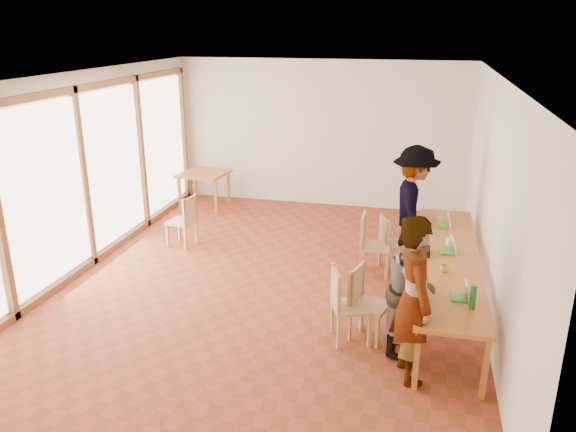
# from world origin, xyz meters

# --- Properties ---
(ground) EXTENTS (8.00, 8.00, 0.00)m
(ground) POSITION_xyz_m (0.00, 0.00, 0.00)
(ground) COLOR #9C3C25
(ground) RESTS_ON ground
(wall_back) EXTENTS (6.00, 0.10, 3.00)m
(wall_back) POSITION_xyz_m (0.00, 4.00, 1.50)
(wall_back) COLOR silver
(wall_back) RESTS_ON ground
(wall_front) EXTENTS (6.00, 0.10, 3.00)m
(wall_front) POSITION_xyz_m (0.00, -4.00, 1.50)
(wall_front) COLOR silver
(wall_front) RESTS_ON ground
(wall_right) EXTENTS (0.10, 8.00, 3.00)m
(wall_right) POSITION_xyz_m (3.00, 0.00, 1.50)
(wall_right) COLOR silver
(wall_right) RESTS_ON ground
(window_wall) EXTENTS (0.10, 8.00, 3.00)m
(window_wall) POSITION_xyz_m (-2.96, 0.00, 1.50)
(window_wall) COLOR white
(window_wall) RESTS_ON ground
(ceiling) EXTENTS (6.00, 8.00, 0.04)m
(ceiling) POSITION_xyz_m (0.00, 0.00, 3.02)
(ceiling) COLOR white
(ceiling) RESTS_ON wall_back
(communal_table) EXTENTS (0.80, 4.00, 0.75)m
(communal_table) POSITION_xyz_m (2.50, -0.20, 0.70)
(communal_table) COLOR #C5712B
(communal_table) RESTS_ON ground
(side_table) EXTENTS (0.90, 0.90, 0.75)m
(side_table) POSITION_xyz_m (-2.30, 3.20, 0.67)
(side_table) COLOR #C5712B
(side_table) RESTS_ON ground
(chair_near) EXTENTS (0.52, 0.52, 0.48)m
(chair_near) POSITION_xyz_m (1.49, -1.19, 0.55)
(chair_near) COLOR tan
(chair_near) RESTS_ON ground
(chair_mid) EXTENTS (0.56, 0.56, 0.50)m
(chair_mid) POSITION_xyz_m (1.28, -1.36, 0.57)
(chair_mid) COLOR tan
(chair_mid) RESTS_ON ground
(chair_far) EXTENTS (0.44, 0.44, 0.50)m
(chair_far) POSITION_xyz_m (1.37, 0.67, 0.58)
(chair_far) COLOR tan
(chair_far) RESTS_ON ground
(chair_empty) EXTENTS (0.52, 0.52, 0.45)m
(chair_empty) POSITION_xyz_m (1.67, 0.91, 0.52)
(chair_empty) COLOR tan
(chair_empty) RESTS_ON ground
(chair_spare) EXTENTS (0.48, 0.48, 0.48)m
(chair_spare) POSITION_xyz_m (-1.78, 1.06, 0.55)
(chair_spare) COLOR tan
(chair_spare) RESTS_ON ground
(person_near) EXTENTS (0.63, 0.78, 1.85)m
(person_near) POSITION_xyz_m (2.09, -1.90, 0.93)
(person_near) COLOR gray
(person_near) RESTS_ON ground
(person_mid) EXTENTS (0.69, 0.83, 1.53)m
(person_mid) POSITION_xyz_m (2.05, -1.36, 0.76)
(person_mid) COLOR gray
(person_mid) RESTS_ON ground
(person_far) EXTENTS (0.84, 1.31, 1.91)m
(person_far) POSITION_xyz_m (1.99, 1.24, 0.95)
(person_far) COLOR gray
(person_far) RESTS_ON ground
(laptop_near) EXTENTS (0.21, 0.24, 0.20)m
(laptop_near) POSITION_xyz_m (2.62, -1.40, 0.80)
(laptop_near) COLOR green
(laptop_near) RESTS_ON communal_table
(laptop_mid) EXTENTS (0.25, 0.28, 0.21)m
(laptop_mid) POSITION_xyz_m (2.51, -0.05, 0.81)
(laptop_mid) COLOR green
(laptop_mid) RESTS_ON communal_table
(laptop_far) EXTENTS (0.22, 0.25, 0.21)m
(laptop_far) POSITION_xyz_m (2.49, 1.00, 0.81)
(laptop_far) COLOR green
(laptop_far) RESTS_ON communal_table
(yellow_mug) EXTENTS (0.12, 0.12, 0.09)m
(yellow_mug) POSITION_xyz_m (2.43, -0.71, 0.79)
(yellow_mug) COLOR gold
(yellow_mug) RESTS_ON communal_table
(green_bottle) EXTENTS (0.07, 0.07, 0.28)m
(green_bottle) POSITION_xyz_m (2.70, -1.63, 0.89)
(green_bottle) COLOR #207E2A
(green_bottle) RESTS_ON communal_table
(clear_glass) EXTENTS (0.07, 0.07, 0.09)m
(clear_glass) POSITION_xyz_m (2.51, 0.23, 0.80)
(clear_glass) COLOR silver
(clear_glass) RESTS_ON communal_table
(condiment_cup) EXTENTS (0.08, 0.08, 0.06)m
(condiment_cup) POSITION_xyz_m (2.40, 1.25, 0.78)
(condiment_cup) COLOR white
(condiment_cup) RESTS_ON communal_table
(pink_phone) EXTENTS (0.05, 0.10, 0.01)m
(pink_phone) POSITION_xyz_m (2.25, 0.64, 0.76)
(pink_phone) COLOR #E04A63
(pink_phone) RESTS_ON communal_table
(black_pouch) EXTENTS (0.16, 0.26, 0.09)m
(black_pouch) POSITION_xyz_m (2.18, -0.21, 0.80)
(black_pouch) COLOR black
(black_pouch) RESTS_ON communal_table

